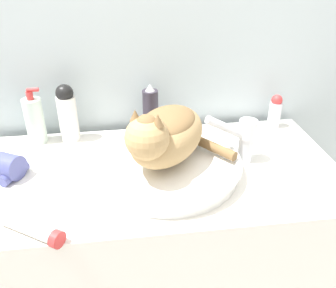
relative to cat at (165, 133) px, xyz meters
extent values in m
cube|color=silver|center=(-0.02, 0.36, 0.19)|extent=(8.00, 0.05, 2.40)
cube|color=white|center=(-0.02, 0.04, -0.57)|extent=(1.07, 0.54, 0.88)
cylinder|color=white|center=(0.01, 0.01, -0.11)|extent=(0.40, 0.40, 0.04)
torus|color=white|center=(0.01, 0.01, -0.09)|extent=(0.42, 0.42, 0.02)
ellipsoid|color=tan|center=(0.01, 0.01, -0.01)|extent=(0.30, 0.32, 0.14)
ellipsoid|color=brown|center=(0.01, 0.01, 0.02)|extent=(0.23, 0.25, 0.06)
sphere|color=tan|center=(-0.05, -0.08, 0.03)|extent=(0.11, 0.11, 0.11)
sphere|color=brown|center=(-0.05, -0.08, 0.06)|extent=(0.06, 0.06, 0.06)
cone|color=brown|center=(-0.08, -0.06, 0.09)|extent=(0.03, 0.03, 0.03)
cone|color=brown|center=(-0.03, -0.09, 0.09)|extent=(0.03, 0.03, 0.03)
cylinder|color=brown|center=(0.13, 0.05, -0.07)|extent=(0.15, 0.18, 0.03)
cylinder|color=silver|center=(0.25, 0.05, -0.10)|extent=(0.04, 0.04, 0.08)
cylinder|color=silver|center=(0.18, 0.04, -0.02)|extent=(0.14, 0.04, 0.09)
cylinder|color=silver|center=(0.25, 0.05, -0.03)|extent=(0.05, 0.05, 0.05)
cylinder|color=white|center=(-0.28, 0.26, -0.06)|extent=(0.06, 0.06, 0.15)
sphere|color=black|center=(-0.28, 0.26, 0.03)|extent=(0.06, 0.06, 0.06)
cylinder|color=#28232D|center=(-0.02, 0.26, -0.06)|extent=(0.05, 0.05, 0.16)
cone|color=#B7B7BC|center=(-0.02, 0.26, 0.03)|extent=(0.03, 0.03, 0.02)
cylinder|color=silver|center=(0.42, 0.26, -0.09)|extent=(0.04, 0.04, 0.09)
sphere|color=red|center=(0.42, 0.26, -0.03)|extent=(0.04, 0.04, 0.04)
cylinder|color=silver|center=(-0.39, 0.26, -0.06)|extent=(0.06, 0.06, 0.15)
cylinder|color=red|center=(-0.39, 0.26, 0.03)|extent=(0.02, 0.02, 0.02)
cylinder|color=red|center=(-0.38, 0.26, 0.05)|extent=(0.04, 0.01, 0.01)
cylinder|color=silver|center=(-0.33, -0.18, -0.12)|extent=(0.14, 0.11, 0.03)
cylinder|color=red|center=(-0.27, -0.23, -0.12)|extent=(0.04, 0.04, 0.04)
cylinder|color=#474C8C|center=(-0.42, 0.04, -0.12)|extent=(0.07, 0.10, 0.03)
camera|label=1|loc=(-0.10, -0.82, 0.44)|focal=38.00mm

